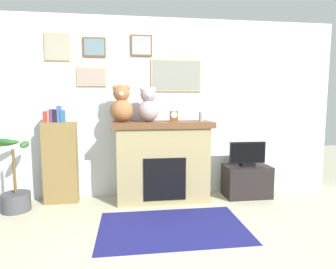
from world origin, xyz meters
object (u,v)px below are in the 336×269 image
at_px(fireplace, 163,161).
at_px(potted_plant, 15,188).
at_px(teddy_bear_tan, 148,106).
at_px(candle_jar, 201,117).
at_px(television, 248,154).
at_px(mantel_clock, 174,116).
at_px(bookshelf, 60,160).
at_px(tv_stand, 247,181).
at_px(teddy_bear_grey, 122,105).

bearing_deg(fireplace, potted_plant, -174.96).
bearing_deg(teddy_bear_tan, potted_plant, -174.99).
xyz_separation_m(candle_jar, teddy_bear_tan, (-0.75, -0.00, 0.15)).
height_order(television, mantel_clock, mantel_clock).
relative_size(bookshelf, tv_stand, 2.04).
height_order(mantel_clock, teddy_bear_grey, teddy_bear_grey).
xyz_separation_m(fireplace, mantel_clock, (0.16, -0.02, 0.63)).
bearing_deg(teddy_bear_grey, mantel_clock, -0.07).
distance_m(fireplace, potted_plant, 1.95).
relative_size(bookshelf, mantel_clock, 9.24).
bearing_deg(tv_stand, television, -90.00).
relative_size(candle_jar, mantel_clock, 0.91).
bearing_deg(television, teddy_bear_tan, 179.22).
bearing_deg(fireplace, candle_jar, -1.85).
bearing_deg(potted_plant, candle_jar, 3.52).
bearing_deg(teddy_bear_grey, tv_stand, -0.58).
bearing_deg(television, candle_jar, 178.34).
bearing_deg(potted_plant, fireplace, 5.04).
bearing_deg(tv_stand, teddy_bear_grey, 179.42).
xyz_separation_m(tv_stand, mantel_clock, (-1.09, 0.02, 0.96)).
bearing_deg(fireplace, teddy_bear_grey, -178.12).
xyz_separation_m(bookshelf, teddy_bear_grey, (0.85, -0.08, 0.75)).
bearing_deg(candle_jar, fireplace, 178.15).
xyz_separation_m(bookshelf, teddy_bear_tan, (1.21, -0.08, 0.74)).
bearing_deg(television, bookshelf, 177.81).
bearing_deg(teddy_bear_tan, fireplace, 5.29).
distance_m(potted_plant, candle_jar, 2.63).
bearing_deg(bookshelf, mantel_clock, -3.02).
xyz_separation_m(television, mantel_clock, (-1.09, 0.02, 0.57)).
height_order(potted_plant, candle_jar, candle_jar).
relative_size(potted_plant, tv_stand, 1.45).
bearing_deg(bookshelf, teddy_bear_grey, -5.50).
bearing_deg(potted_plant, bookshelf, 24.35).
bearing_deg(teddy_bear_grey, television, -0.62).
bearing_deg(potted_plant, mantel_clock, 4.14).
bearing_deg(mantel_clock, candle_jar, 0.22).
bearing_deg(teddy_bear_tan, tv_stand, -0.72).
bearing_deg(candle_jar, bookshelf, 177.62).
relative_size(tv_stand, teddy_bear_grey, 1.31).
distance_m(tv_stand, teddy_bear_grey, 2.12).
bearing_deg(tv_stand, teddy_bear_tan, 179.28).
height_order(candle_jar, teddy_bear_grey, teddy_bear_grey).
height_order(bookshelf, potted_plant, bookshelf).
distance_m(bookshelf, mantel_clock, 1.68).
xyz_separation_m(fireplace, tv_stand, (1.25, -0.04, -0.34)).
height_order(fireplace, teddy_bear_tan, teddy_bear_tan).
relative_size(fireplace, mantel_clock, 9.51).
distance_m(bookshelf, tv_stand, 2.68).
xyz_separation_m(potted_plant, teddy_bear_tan, (1.73, 0.15, 1.04)).
bearing_deg(potted_plant, television, 2.38).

